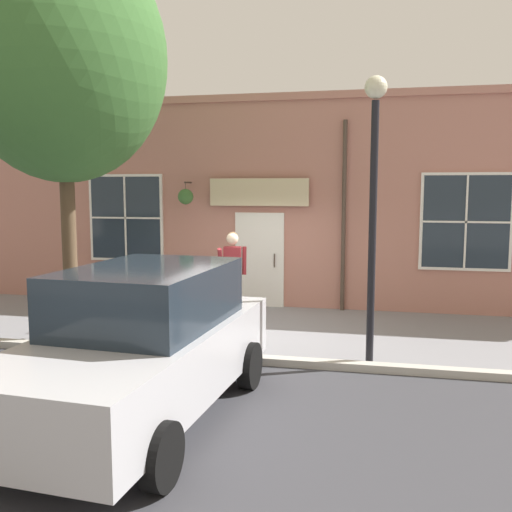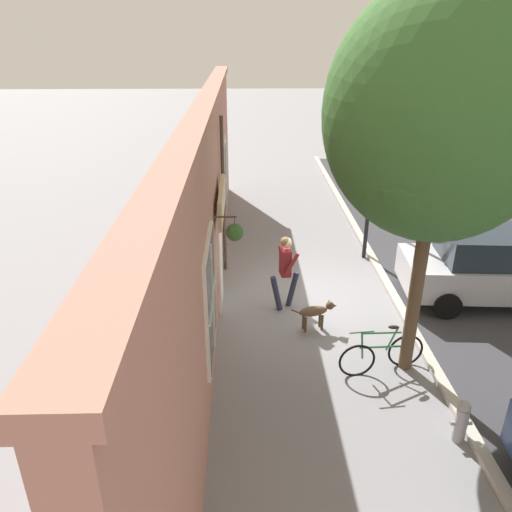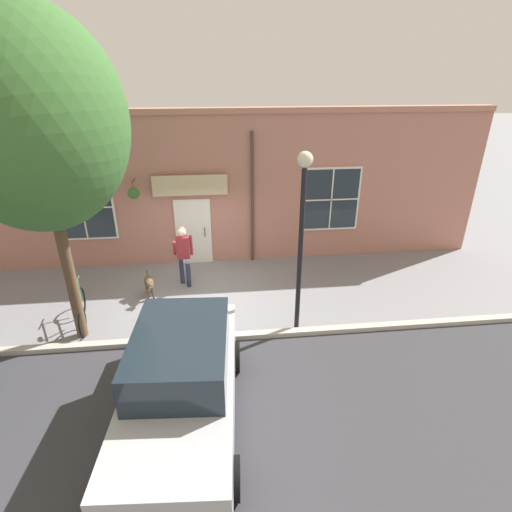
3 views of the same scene
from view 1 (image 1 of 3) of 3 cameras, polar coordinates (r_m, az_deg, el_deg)
name	(u,v)px [view 1 (image 1 of 3)]	position (r m, az deg, el deg)	size (l,w,h in m)	color
ground_plane	(243,329)	(10.80, -1.34, -7.35)	(90.00, 90.00, 0.00)	gray
curb_and_road	(88,487)	(5.64, -16.48, -21.30)	(10.10, 28.00, 0.12)	#B2ADA3
storefront_facade	(267,201)	(12.76, 1.15, 5.47)	(0.95, 18.00, 4.67)	#B27566
pedestrian_walking	(233,267)	(11.33, -2.36, -1.08)	(0.71, 0.55, 1.79)	#282D47
dog_on_leash	(179,303)	(11.15, -7.75, -4.65)	(1.02, 0.37, 0.65)	brown
street_tree_by_curb	(61,62)	(10.37, -18.93, 17.86)	(3.73, 3.36, 6.83)	brown
leaning_bicycle	(82,314)	(10.83, -17.02, -5.56)	(1.70, 0.41, 1.00)	black
parked_car_mid_block	(144,344)	(6.70, -11.18, -8.60)	(4.41, 2.16, 1.75)	#B7B7BC
street_lamp	(374,177)	(8.37, 11.70, 7.78)	(0.32, 0.32, 4.21)	black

